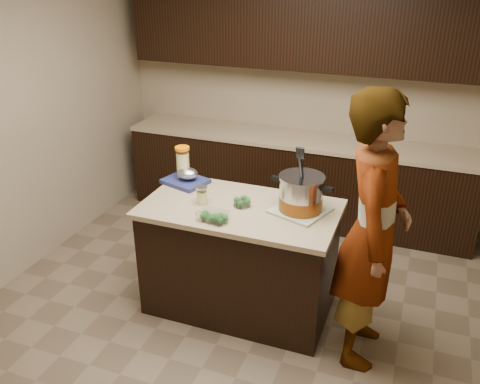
% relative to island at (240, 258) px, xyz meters
% --- Properties ---
extents(ground_plane, '(4.00, 4.00, 0.00)m').
position_rel_island_xyz_m(ground_plane, '(0.00, 0.00, -0.45)').
color(ground_plane, brown).
rests_on(ground_plane, ground).
extents(room_shell, '(4.04, 4.04, 2.72)m').
position_rel_island_xyz_m(room_shell, '(0.00, 0.00, 1.26)').
color(room_shell, tan).
rests_on(room_shell, ground).
extents(back_cabinets, '(3.60, 0.63, 2.33)m').
position_rel_island_xyz_m(back_cabinets, '(0.00, 1.74, 0.49)').
color(back_cabinets, black).
rests_on(back_cabinets, ground).
extents(island, '(1.46, 0.81, 0.90)m').
position_rel_island_xyz_m(island, '(0.00, 0.00, 0.00)').
color(island, black).
rests_on(island, ground).
extents(dish_towel, '(0.46, 0.46, 0.02)m').
position_rel_island_xyz_m(dish_towel, '(0.44, 0.08, 0.46)').
color(dish_towel, '#5C7D54').
rests_on(dish_towel, island).
extents(stock_pot, '(0.47, 0.37, 0.47)m').
position_rel_island_xyz_m(stock_pot, '(0.44, 0.08, 0.58)').
color(stock_pot, '#B7B7BC').
rests_on(stock_pot, dish_towel).
extents(lemonade_pitcher, '(0.13, 0.13, 0.29)m').
position_rel_island_xyz_m(lemonade_pitcher, '(-0.61, 0.30, 0.58)').
color(lemonade_pitcher, '#DAD885').
rests_on(lemonade_pitcher, island).
extents(mason_jar, '(0.10, 0.10, 0.15)m').
position_rel_island_xyz_m(mason_jar, '(-0.29, -0.05, 0.51)').
color(mason_jar, '#DAD885').
rests_on(mason_jar, island).
extents(broccoli_tub_left, '(0.16, 0.16, 0.06)m').
position_rel_island_xyz_m(broccoli_tub_left, '(0.01, 0.02, 0.48)').
color(broccoli_tub_left, silver).
rests_on(broccoli_tub_left, island).
extents(broccoli_tub_right, '(0.11, 0.11, 0.05)m').
position_rel_island_xyz_m(broccoli_tub_right, '(-0.04, -0.29, 0.47)').
color(broccoli_tub_right, silver).
rests_on(broccoli_tub_right, island).
extents(broccoli_tub_rect, '(0.22, 0.17, 0.07)m').
position_rel_island_xyz_m(broccoli_tub_rect, '(-0.11, -0.26, 0.48)').
color(broccoli_tub_rect, silver).
rests_on(broccoli_tub_rect, island).
extents(blue_tray, '(0.40, 0.35, 0.13)m').
position_rel_island_xyz_m(blue_tray, '(-0.56, 0.25, 0.49)').
color(blue_tray, navy).
rests_on(blue_tray, island).
extents(person, '(0.49, 0.72, 1.91)m').
position_rel_island_xyz_m(person, '(0.98, -0.16, 0.50)').
color(person, gray).
rests_on(person, ground).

